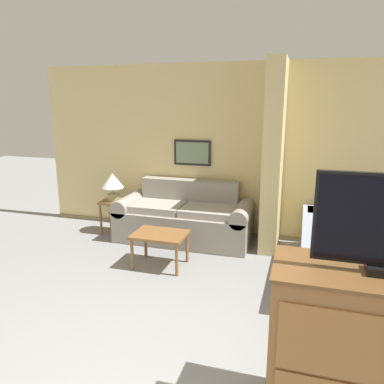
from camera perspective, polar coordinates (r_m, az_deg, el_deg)
wall_back at (r=5.71m, az=7.48°, el=6.01°), size 6.53×0.16×2.60m
wall_partition_pillar at (r=5.25m, az=12.28°, el=5.19°), size 0.24×0.70×2.60m
couch at (r=5.63m, az=-1.16°, el=-4.06°), size 2.01×0.84×0.87m
coffee_table at (r=4.74m, az=-4.90°, el=-6.94°), size 0.66×0.49×0.44m
side_table at (r=6.04m, az=-11.82°, el=-2.27°), size 0.37×0.37×0.52m
table_lamp at (r=5.94m, az=-12.01°, el=1.44°), size 0.35×0.35×0.44m
tv_dresser at (r=2.74m, az=26.38°, el=-21.40°), size 1.30×0.55×1.08m
bed at (r=4.82m, az=24.93°, el=-8.89°), size 1.49×2.12×0.59m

